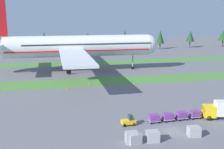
{
  "coord_description": "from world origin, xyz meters",
  "views": [
    {
      "loc": [
        -20.02,
        -42.47,
        19.87
      ],
      "look_at": [
        -4.2,
        30.55,
        4.0
      ],
      "focal_mm": 44.82,
      "sensor_mm": 36.0,
      "label": 1
    }
  ],
  "objects": [
    {
      "name": "cargo_dolly_second",
      "position": [
        1.18,
        4.64,
        0.92
      ],
      "size": [
        2.27,
        1.6,
        1.55
      ],
      "rotation": [
        0.0,
        0.0,
        1.62
      ],
      "color": "#A3A3A8",
      "rests_on": "ground"
    },
    {
      "name": "grass_strip_near",
      "position": [
        0.0,
        39.55,
        0.0
      ],
      "size": [
        320.0,
        11.29,
        0.01
      ],
      "primitive_type": "cube",
      "color": "#4C8438",
      "rests_on": "ground"
    },
    {
      "name": "baggage_tug",
      "position": [
        -6.73,
        4.26,
        0.81
      ],
      "size": [
        2.66,
        1.42,
        1.97
      ],
      "rotation": [
        0.0,
        0.0,
        1.62
      ],
      "color": "yellow",
      "rests_on": "ground"
    },
    {
      "name": "cargo_dolly_lead",
      "position": [
        -1.71,
        4.5,
        0.92
      ],
      "size": [
        2.27,
        1.6,
        1.55
      ],
      "rotation": [
        0.0,
        0.0,
        1.62
      ],
      "color": "#A3A3A8",
      "rests_on": "ground"
    },
    {
      "name": "uld_container_2",
      "position": [
        -4.8,
        -3.09,
        0.88
      ],
      "size": [
        2.12,
        1.75,
        1.76
      ],
      "primitive_type": "cube",
      "rotation": [
        0.0,
        0.0,
        -0.08
      ],
      "color": "#A3A3A8",
      "rests_on": "ground"
    },
    {
      "name": "uld_container_1",
      "position": [
        -8.22,
        -2.86,
        0.9
      ],
      "size": [
        2.06,
        1.67,
        1.79
      ],
      "primitive_type": "cube",
      "rotation": [
        0.0,
        0.0,
        -0.04
      ],
      "color": "#A3A3A8",
      "rests_on": "ground"
    },
    {
      "name": "uld_container_3",
      "position": [
        2.66,
        -2.64,
        0.84
      ],
      "size": [
        2.16,
        1.81,
        1.68
      ],
      "primitive_type": "cube",
      "rotation": [
        0.0,
        0.0,
        -0.11
      ],
      "color": "#A3A3A8",
      "rests_on": "ground"
    },
    {
      "name": "uld_container_0",
      "position": [
        -7.86,
        -3.11,
        0.82
      ],
      "size": [
        2.2,
        1.86,
        1.64
      ],
      "primitive_type": "cube",
      "rotation": [
        0.0,
        0.0,
        0.14
      ],
      "color": "#A3A3A8",
      "rests_on": "ground"
    },
    {
      "name": "ground_plane",
      "position": [
        0.0,
        0.0,
        0.0
      ],
      "size": [
        400.0,
        400.0,
        0.0
      ],
      "primitive_type": "plane",
      "color": "slate"
    },
    {
      "name": "cargo_dolly_fourth",
      "position": [
        6.98,
        4.92,
        0.92
      ],
      "size": [
        2.27,
        1.6,
        1.55
      ],
      "rotation": [
        0.0,
        0.0,
        1.62
      ],
      "color": "#A3A3A8",
      "rests_on": "ground"
    },
    {
      "name": "distant_tree_line",
      "position": [
        13.83,
        117.66,
        6.76
      ],
      "size": [
        182.55,
        10.42,
        11.28
      ],
      "color": "#4C3823",
      "rests_on": "ground"
    },
    {
      "name": "catering_truck",
      "position": [
        11.87,
        3.57,
        1.95
      ],
      "size": [
        7.31,
        3.94,
        3.58
      ],
      "rotation": [
        0.0,
        0.0,
        1.32
      ],
      "color": "yellow",
      "rests_on": "ground"
    },
    {
      "name": "airliner",
      "position": [
        -11.96,
        56.85,
        9.22
      ],
      "size": [
        61.57,
        75.99,
        25.69
      ],
      "rotation": [
        0.0,
        0.0,
        -1.57
      ],
      "color": "silver",
      "rests_on": "ground"
    },
    {
      "name": "taxiway_marker_1",
      "position": [
        -9.67,
        36.81,
        0.32
      ],
      "size": [
        0.44,
        0.44,
        0.63
      ],
      "primitive_type": "cone",
      "color": "orange",
      "rests_on": "ground"
    },
    {
      "name": "ground_crew_marshaller",
      "position": [
        8.41,
        4.83,
        0.95
      ],
      "size": [
        0.56,
        0.36,
        1.74
      ],
      "rotation": [
        0.0,
        0.0,
        3.12
      ],
      "color": "black",
      "rests_on": "ground"
    },
    {
      "name": "cargo_dolly_third",
      "position": [
        4.08,
        4.78,
        0.92
      ],
      "size": [
        2.27,
        1.6,
        1.55
      ],
      "rotation": [
        0.0,
        0.0,
        1.62
      ],
      "color": "#A3A3A8",
      "rests_on": "ground"
    },
    {
      "name": "grass_strip_far",
      "position": [
        0.0,
        74.13,
        0.0
      ],
      "size": [
        320.0,
        11.29,
        0.01
      ],
      "primitive_type": "cube",
      "color": "#4C8438",
      "rests_on": "ground"
    },
    {
      "name": "taxiway_marker_0",
      "position": [
        3.04,
        33.39,
        0.32
      ],
      "size": [
        0.44,
        0.44,
        0.65
      ],
      "primitive_type": "cone",
      "color": "orange",
      "rests_on": "ground"
    },
    {
      "name": "taxiway_marker_2",
      "position": [
        -16.34,
        31.98,
        0.29
      ],
      "size": [
        0.44,
        0.44,
        0.59
      ],
      "primitive_type": "cone",
      "color": "orange",
      "rests_on": "ground"
    }
  ]
}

